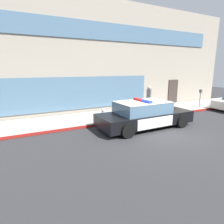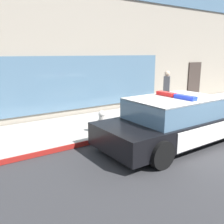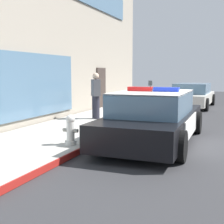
# 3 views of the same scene
# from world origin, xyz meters

# --- Properties ---
(ground) EXTENTS (48.00, 48.00, 0.00)m
(ground) POSITION_xyz_m (0.00, 0.00, 0.00)
(ground) COLOR #303033
(sidewalk) EXTENTS (48.00, 2.90, 0.15)m
(sidewalk) POSITION_xyz_m (0.00, 3.85, 0.07)
(sidewalk) COLOR #B2ADA3
(sidewalk) RESTS_ON ground
(curb_red_paint) EXTENTS (28.80, 0.04, 0.14)m
(curb_red_paint) POSITION_xyz_m (0.00, 2.39, 0.08)
(curb_red_paint) COLOR maroon
(curb_red_paint) RESTS_ON ground
(storefront_building) EXTENTS (25.50, 11.92, 7.46)m
(storefront_building) POSITION_xyz_m (-1.99, 11.26, 3.73)
(storefront_building) COLOR gray
(storefront_building) RESTS_ON ground
(police_cruiser) EXTENTS (5.05, 2.17, 1.49)m
(police_cruiser) POSITION_xyz_m (-0.43, 1.11, 0.68)
(police_cruiser) COLOR black
(police_cruiser) RESTS_ON ground
(fire_hydrant) EXTENTS (0.34, 0.39, 0.73)m
(fire_hydrant) POSITION_xyz_m (-2.01, 2.74, 0.50)
(fire_hydrant) COLOR silver
(fire_hydrant) RESTS_ON sidewalk
(pedestrian_on_sidewalk) EXTENTS (0.47, 0.46, 1.71)m
(pedestrian_on_sidewalk) POSITION_xyz_m (2.06, 3.95, 1.01)
(pedestrian_on_sidewalk) COLOR #23232D
(pedestrian_on_sidewalk) RESTS_ON sidewalk
(parking_meter) EXTENTS (0.12, 0.18, 1.34)m
(parking_meter) POSITION_xyz_m (6.07, 2.92, 1.08)
(parking_meter) COLOR slate
(parking_meter) RESTS_ON sidewalk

